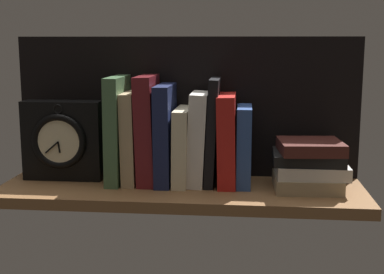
{
  "coord_description": "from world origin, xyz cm",
  "views": [
    {
      "loc": [
        14.59,
        -117.85,
        33.11
      ],
      "look_at": [
        2.21,
        3.85,
        10.96
      ],
      "focal_mm": 50.07,
      "sensor_mm": 36.0,
      "label": 1
    }
  ],
  "objects": [
    {
      "name": "book_green_romantic",
      "position": [
        -15.37,
        3.85,
        12.43
      ],
      "size": [
        3.41,
        15.23,
        24.89
      ],
      "primitive_type": "cube",
      "rotation": [
        0.0,
        0.01,
        0.0
      ],
      "color": "#476B44",
      "rests_on": "ground_plane"
    },
    {
      "name": "book_red_requiem",
      "position": [
        10.36,
        3.85,
        10.46
      ],
      "size": [
        4.55,
        14.24,
        21.0
      ],
      "primitive_type": "cube",
      "rotation": [
        0.0,
        -0.02,
        0.0
      ],
      "color": "red",
      "rests_on": "ground_plane"
    },
    {
      "name": "book_maroon_dawkins",
      "position": [
        -8.1,
        3.85,
        12.55
      ],
      "size": [
        4.69,
        14.01,
        25.19
      ],
      "primitive_type": "cube",
      "rotation": [
        0.0,
        -0.03,
        0.0
      ],
      "color": "maroon",
      "rests_on": "ground_plane"
    },
    {
      "name": "book_cream_twain",
      "position": [
        -0.3,
        3.85,
        8.81
      ],
      "size": [
        3.58,
        14.97,
        17.65
      ],
      "primitive_type": "cube",
      "rotation": [
        0.0,
        0.01,
        0.0
      ],
      "color": "beige",
      "rests_on": "ground_plane"
    },
    {
      "name": "book_white_catcher",
      "position": [
        3.63,
        3.85,
        10.64
      ],
      "size": [
        4.93,
        12.61,
        21.44
      ],
      "primitive_type": "cube",
      "rotation": [
        0.0,
        0.05,
        0.0
      ],
      "color": "silver",
      "rests_on": "ground_plane"
    },
    {
      "name": "book_tan_shortstories",
      "position": [
        -11.94,
        3.85,
        10.64
      ],
      "size": [
        3.36,
        13.56,
        21.31
      ],
      "primitive_type": "cube",
      "rotation": [
        0.0,
        -0.01,
        0.0
      ],
      "color": "tan",
      "rests_on": "ground_plane"
    },
    {
      "name": "book_black_skeptic",
      "position": [
        6.97,
        3.85,
        12.29
      ],
      "size": [
        3.2,
        12.47,
        24.65
      ],
      "primitive_type": "cube",
      "rotation": [
        0.0,
        0.04,
        0.0
      ],
      "color": "black",
      "rests_on": "ground_plane"
    },
    {
      "name": "framed_clock",
      "position": [
        -28.96,
        4.19,
        9.53
      ],
      "size": [
        18.96,
        6.81,
        18.96
      ],
      "color": "black",
      "rests_on": "ground_plane"
    },
    {
      "name": "book_stack_side",
      "position": [
        28.89,
        0.91,
        5.52
      ],
      "size": [
        16.55,
        14.1,
        11.13
      ],
      "color": "#9E8966",
      "rests_on": "ground_plane"
    },
    {
      "name": "book_blue_modern",
      "position": [
        14.31,
        3.85,
        9.14
      ],
      "size": [
        3.33,
        12.92,
        18.3
      ],
      "primitive_type": "cube",
      "rotation": [
        0.0,
        -0.0,
        0.0
      ],
      "color": "#2D4C8E",
      "rests_on": "ground_plane"
    },
    {
      "name": "ground_plane",
      "position": [
        0.0,
        0.0,
        -1.25
      ],
      "size": [
        83.6,
        25.32,
        2.5
      ],
      "primitive_type": "cube",
      "color": "brown"
    },
    {
      "name": "back_panel",
      "position": [
        0.0,
        12.06,
        17.01
      ],
      "size": [
        83.6,
        1.2,
        34.02
      ],
      "primitive_type": "cube",
      "color": "black",
      "rests_on": "ground_plane"
    },
    {
      "name": "book_navy_bierce",
      "position": [
        -4.03,
        3.85,
        11.52
      ],
      "size": [
        3.68,
        15.21,
        23.06
      ],
      "primitive_type": "cube",
      "rotation": [
        0.0,
        -0.01,
        0.0
      ],
      "color": "#192147",
      "rests_on": "ground_plane"
    }
  ]
}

